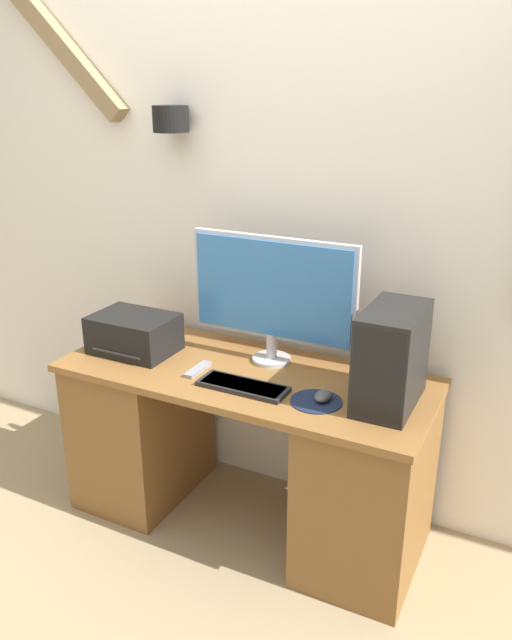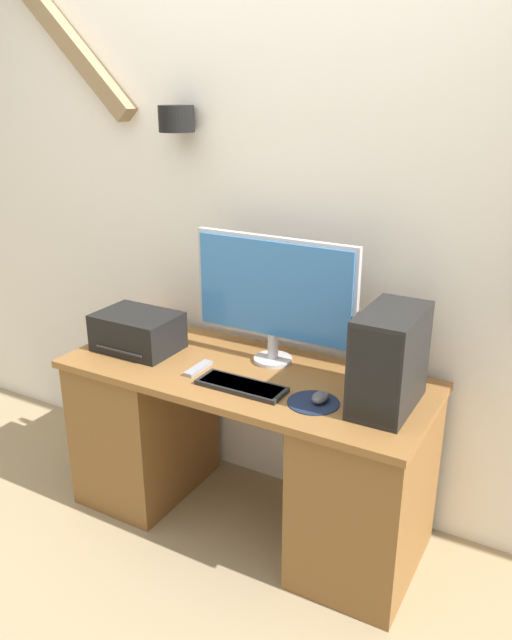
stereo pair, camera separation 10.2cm
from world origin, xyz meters
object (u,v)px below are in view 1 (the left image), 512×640
at_px(monitor, 272,292).
at_px(mouse, 323,396).
at_px(printer, 134,334).
at_px(keyboard, 243,386).
at_px(computer_tower, 391,358).
at_px(remote_control, 198,370).

xyz_separation_m(monitor, mouse, (0.32, -0.24, -0.28)).
relative_size(monitor, printer, 2.04).
xyz_separation_m(keyboard, computer_tower, (0.52, 0.13, 0.17)).
distance_m(mouse, remote_control, 0.54).
bearing_deg(mouse, remote_control, 178.87).
height_order(monitor, remote_control, monitor).
distance_m(monitor, printer, 0.64).
distance_m(monitor, remote_control, 0.43).
relative_size(keyboard, computer_tower, 0.97).
height_order(keyboard, remote_control, keyboard).
bearing_deg(keyboard, monitor, 92.67).
distance_m(keyboard, mouse, 0.31).
bearing_deg(keyboard, computer_tower, 14.30).
bearing_deg(remote_control, keyboard, -12.50).
distance_m(monitor, mouse, 0.49).
xyz_separation_m(keyboard, mouse, (0.31, 0.04, 0.01)).
relative_size(mouse, computer_tower, 0.24).
relative_size(computer_tower, remote_control, 2.36).
distance_m(keyboard, printer, 0.60).
xyz_separation_m(monitor, printer, (-0.57, -0.17, -0.22)).
bearing_deg(printer, remote_control, -8.95).
distance_m(printer, remote_control, 0.36).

